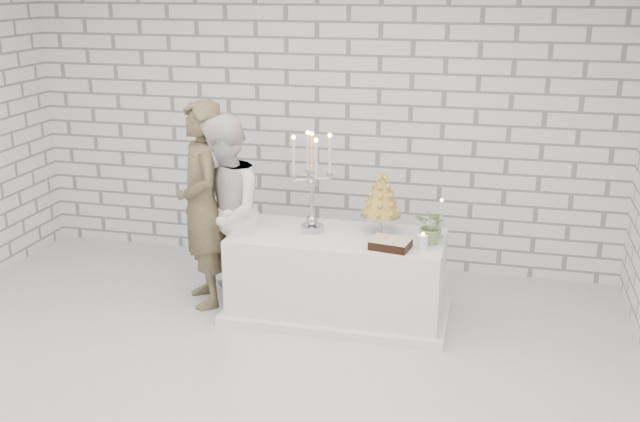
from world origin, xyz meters
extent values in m
cube|color=silver|center=(0.00, 0.00, 0.00)|extent=(6.00, 5.00, 0.01)
cube|color=white|center=(0.00, 2.50, 1.50)|extent=(6.00, 0.01, 3.00)
cube|color=white|center=(0.50, 1.21, 0.38)|extent=(1.80, 0.80, 0.75)
imported|color=brown|center=(-0.73, 1.22, 0.92)|extent=(0.74, 0.81, 1.85)
imported|color=white|center=(-0.52, 1.19, 0.87)|extent=(0.91, 1.02, 1.74)
cube|color=black|center=(0.98, 0.99, 0.79)|extent=(0.34, 0.27, 0.08)
cylinder|color=white|center=(1.24, 1.04, 0.81)|extent=(0.10, 0.10, 0.12)
cylinder|color=beige|center=(1.35, 1.35, 0.91)|extent=(0.07, 0.07, 0.32)
imported|color=#567F41|center=(1.29, 1.19, 0.90)|extent=(0.34, 0.31, 0.30)
camera|label=1|loc=(1.74, -4.53, 2.84)|focal=41.30mm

